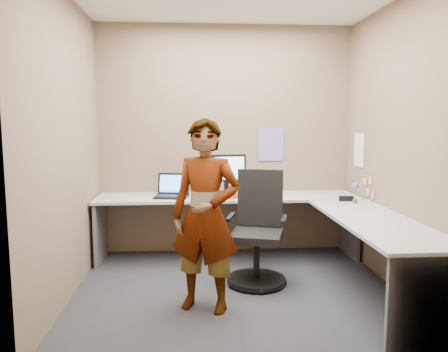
{
  "coord_description": "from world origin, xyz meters",
  "views": [
    {
      "loc": [
        -0.41,
        -3.92,
        1.58
      ],
      "look_at": [
        -0.1,
        0.25,
        1.05
      ],
      "focal_mm": 35.0,
      "sensor_mm": 36.0,
      "label": 1
    }
  ],
  "objects": [
    {
      "name": "laptop",
      "position": [
        -0.63,
        0.96,
        0.8
      ],
      "size": [
        0.4,
        0.35,
        0.26
      ],
      "rotation": [
        0.0,
        0.0,
        -0.16
      ],
      "color": "black",
      "rests_on": "desk"
    },
    {
      "name": "trackball_mouse",
      "position": [
        -0.32,
        0.89,
        0.76
      ],
      "size": [
        0.12,
        0.08,
        0.07
      ],
      "color": "#B7B7BC",
      "rests_on": "desk"
    },
    {
      "name": "wall_back",
      "position": [
        0.0,
        1.3,
        1.35
      ],
      "size": [
        3.0,
        0.0,
        3.0
      ],
      "primitive_type": "plane",
      "rotation": [
        1.57,
        0.0,
        0.0
      ],
      "color": "#756048",
      "rests_on": "ground"
    },
    {
      "name": "monitor",
      "position": [
        -0.02,
        0.87,
        1.04
      ],
      "size": [
        0.44,
        0.16,
        0.42
      ],
      "rotation": [
        0.0,
        0.0,
        0.18
      ],
      "color": "black",
      "rests_on": "paper_ream"
    },
    {
      "name": "ground",
      "position": [
        0.0,
        0.0,
        0.0
      ],
      "size": [
        3.0,
        3.0,
        0.0
      ],
      "primitive_type": "plane",
      "color": "#222227",
      "rests_on": "ground"
    },
    {
      "name": "sticky_note_a",
      "position": [
        1.49,
        0.55,
        0.95
      ],
      "size": [
        0.01,
        0.07,
        0.07
      ],
      "primitive_type": "cube",
      "color": "#F2E059",
      "rests_on": "wall_right"
    },
    {
      "name": "sticky_note_b",
      "position": [
        1.49,
        0.6,
        0.82
      ],
      "size": [
        0.01,
        0.07,
        0.07
      ],
      "primitive_type": "cube",
      "color": "pink",
      "rests_on": "wall_right"
    },
    {
      "name": "flower",
      "position": [
        1.28,
        0.42,
        0.87
      ],
      "size": [
        0.07,
        0.07,
        0.22
      ],
      "color": "brown",
      "rests_on": "desk"
    },
    {
      "name": "calendar_white",
      "position": [
        1.49,
        0.9,
        1.25
      ],
      "size": [
        0.01,
        0.28,
        0.38
      ],
      "primitive_type": "cube",
      "color": "white",
      "rests_on": "wall_right"
    },
    {
      "name": "office_chair",
      "position": [
        0.23,
        0.2,
        0.44
      ],
      "size": [
        0.62,
        0.6,
        1.08
      ],
      "rotation": [
        0.0,
        0.0,
        -0.29
      ],
      "color": "black",
      "rests_on": "ground"
    },
    {
      "name": "paper_ream",
      "position": [
        -0.02,
        0.85,
        0.76
      ],
      "size": [
        0.31,
        0.25,
        0.06
      ],
      "primitive_type": "cube",
      "rotation": [
        0.0,
        0.0,
        0.18
      ],
      "color": "red",
      "rests_on": "desk"
    },
    {
      "name": "person",
      "position": [
        -0.3,
        -0.38,
        0.8
      ],
      "size": [
        0.68,
        0.57,
        1.6
      ],
      "primitive_type": "imported",
      "rotation": [
        0.0,
        0.0,
        -0.36
      ],
      "color": "#999399",
      "rests_on": "ground"
    },
    {
      "name": "sticky_note_d",
      "position": [
        1.49,
        0.7,
        0.92
      ],
      "size": [
        0.01,
        0.07,
        0.07
      ],
      "primitive_type": "cube",
      "color": "#F2E059",
      "rests_on": "wall_right"
    },
    {
      "name": "sticky_note_c",
      "position": [
        1.49,
        0.48,
        0.8
      ],
      "size": [
        0.01,
        0.07,
        0.07
      ],
      "primitive_type": "cube",
      "color": "pink",
      "rests_on": "wall_right"
    },
    {
      "name": "desk",
      "position": [
        0.44,
        0.39,
        0.59
      ],
      "size": [
        2.98,
        2.58,
        0.73
      ],
      "color": "#A4A4A4",
      "rests_on": "ground"
    },
    {
      "name": "stapler",
      "position": [
        1.23,
        0.55,
        0.76
      ],
      "size": [
        0.15,
        0.06,
        0.05
      ],
      "primitive_type": "cube",
      "rotation": [
        0.0,
        0.0,
        -0.1
      ],
      "color": "black",
      "rests_on": "desk"
    },
    {
      "name": "origami",
      "position": [
        -0.16,
        0.75,
        0.76
      ],
      "size": [
        0.1,
        0.1,
        0.06
      ],
      "primitive_type": "cone",
      "color": "white",
      "rests_on": "desk"
    },
    {
      "name": "wall_left",
      "position": [
        -1.5,
        0.0,
        1.35
      ],
      "size": [
        0.0,
        2.7,
        2.7
      ],
      "primitive_type": "plane",
      "rotation": [
        1.57,
        0.0,
        1.57
      ],
      "color": "#756048",
      "rests_on": "ground"
    },
    {
      "name": "calendar_purple",
      "position": [
        0.55,
        1.29,
        1.3
      ],
      "size": [
        0.3,
        0.01,
        0.4
      ],
      "primitive_type": "cube",
      "color": "#846BB7",
      "rests_on": "wall_back"
    },
    {
      "name": "wall_right",
      "position": [
        1.5,
        0.0,
        1.35
      ],
      "size": [
        0.0,
        2.7,
        2.7
      ],
      "primitive_type": "plane",
      "rotation": [
        1.57,
        0.0,
        -1.57
      ],
      "color": "#756048",
      "rests_on": "ground"
    }
  ]
}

